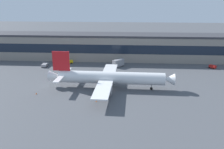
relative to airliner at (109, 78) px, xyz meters
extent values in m
plane|color=#4C4F54|center=(1.49, -1.27, -4.81)|extent=(600.00, 600.00, 0.00)
cube|color=gray|center=(1.49, 52.65, 2.57)|extent=(187.04, 18.04, 14.76)
cube|color=#38383D|center=(1.49, 52.65, 10.55)|extent=(190.79, 18.40, 1.20)
cube|color=#192333|center=(1.49, 43.58, 3.31)|extent=(183.30, 0.16, 5.31)
cylinder|color=white|center=(0.91, -0.02, 0.01)|extent=(45.11, 6.22, 5.24)
cone|color=white|center=(24.98, -0.54, 0.01)|extent=(4.83, 5.08, 4.98)
cone|color=white|center=(-23.43, 0.51, 0.01)|extent=(5.87, 4.84, 4.72)
cube|color=red|center=(-20.59, 0.45, 6.83)|extent=(7.35, 0.66, 8.39)
cube|color=white|center=(-19.97, 6.20, 0.80)|extent=(2.60, 9.49, 0.30)
cube|color=white|center=(-20.22, -5.33, 0.80)|extent=(2.60, 9.49, 0.30)
cube|color=white|center=(-0.82, 12.77, -0.51)|extent=(6.44, 20.38, 0.50)
cube|color=white|center=(-1.37, -12.72, -0.51)|extent=(6.44, 20.38, 0.50)
cylinder|color=#99999E|center=(0.12, 9.71, -2.35)|extent=(4.39, 2.98, 2.88)
cylinder|color=#99999E|center=(-0.30, -9.71, -2.35)|extent=(4.39, 2.98, 2.88)
cylinder|color=black|center=(18.01, -0.39, -4.26)|extent=(1.11, 0.52, 1.10)
cylinder|color=slate|center=(18.01, -0.39, -2.88)|extent=(0.24, 0.24, 2.20)
cylinder|color=black|center=(-1.29, 2.39, -4.26)|extent=(1.11, 0.52, 1.10)
cylinder|color=slate|center=(-1.29, 2.39, -2.88)|extent=(0.24, 0.24, 2.20)
cylinder|color=black|center=(-1.40, -2.33, -4.26)|extent=(1.11, 0.52, 1.10)
cylinder|color=slate|center=(-1.40, -2.33, -2.88)|extent=(0.24, 0.24, 2.20)
cube|color=yellow|center=(-28.08, 39.09, -3.66)|extent=(6.59, 4.76, 1.60)
cube|color=black|center=(-29.63, 38.27, -3.34)|extent=(2.84, 2.67, 0.40)
cylinder|color=black|center=(-29.64, 37.25, -4.46)|extent=(0.76, 0.59, 0.70)
cylinder|color=black|center=(-30.48, 38.84, -4.46)|extent=(0.76, 0.59, 0.70)
cylinder|color=black|center=(-25.68, 39.34, -4.46)|extent=(0.76, 0.59, 0.70)
cylinder|color=black|center=(-26.52, 40.94, -4.46)|extent=(0.76, 0.59, 0.70)
cube|color=gray|center=(-39.26, 31.58, -3.76)|extent=(2.71, 4.86, 1.40)
cube|color=black|center=(-39.29, 32.90, -3.48)|extent=(2.43, 1.74, 0.35)
cylinder|color=black|center=(-40.47, 33.23, -4.46)|extent=(0.32, 0.71, 0.70)
cylinder|color=black|center=(-38.13, 33.29, -4.46)|extent=(0.32, 0.71, 0.70)
cylinder|color=black|center=(-40.39, 29.88, -4.46)|extent=(0.32, 0.71, 0.70)
cylinder|color=black|center=(-38.05, 29.93, -4.46)|extent=(0.32, 0.71, 0.70)
cube|color=red|center=(54.39, 34.97, -3.71)|extent=(3.81, 4.06, 1.50)
cube|color=black|center=(53.77, 35.75, -3.41)|extent=(2.22, 2.13, 0.38)
cylinder|color=black|center=(52.90, 35.40, -4.46)|extent=(0.67, 0.73, 0.70)
cylinder|color=black|center=(54.31, 36.52, -4.46)|extent=(0.67, 0.73, 0.70)
cylinder|color=black|center=(54.47, 33.43, -4.46)|extent=(0.67, 0.73, 0.70)
cylinder|color=black|center=(55.88, 34.55, -4.46)|extent=(0.67, 0.73, 0.70)
cube|color=gray|center=(2.24, 34.67, -2.56)|extent=(6.68, 7.14, 3.80)
cube|color=black|center=(3.54, 36.17, -1.80)|extent=(3.46, 3.47, 0.95)
cylinder|color=black|center=(3.01, 37.34, -4.46)|extent=(0.69, 0.73, 0.70)
cylinder|color=black|center=(4.78, 35.81, -4.46)|extent=(0.69, 0.73, 0.70)
cylinder|color=black|center=(-0.29, 33.54, -4.46)|extent=(0.69, 0.73, 0.70)
cylinder|color=black|center=(1.48, 32.00, -4.46)|extent=(0.69, 0.73, 0.70)
cone|color=#F2590C|center=(-3.69, -14.59, -4.51)|extent=(0.48, 0.48, 0.60)
cone|color=#F2590C|center=(-28.99, -8.82, -4.48)|extent=(0.52, 0.52, 0.65)
camera|label=1|loc=(8.23, -98.36, 32.52)|focal=39.16mm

